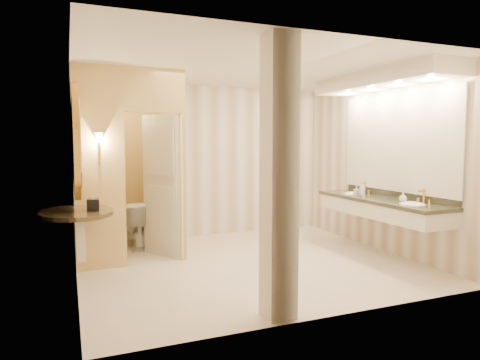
# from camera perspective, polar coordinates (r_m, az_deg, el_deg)

# --- Properties ---
(floor) EXTENTS (4.50, 4.50, 0.00)m
(floor) POSITION_cam_1_polar(r_m,az_deg,el_deg) (6.12, 1.10, -11.03)
(floor) COLOR silver
(floor) RESTS_ON ground
(ceiling) EXTENTS (4.50, 4.50, 0.00)m
(ceiling) POSITION_cam_1_polar(r_m,az_deg,el_deg) (5.97, 1.15, 14.75)
(ceiling) COLOR silver
(ceiling) RESTS_ON wall_back
(wall_back) EXTENTS (4.50, 0.02, 2.70)m
(wall_back) POSITION_cam_1_polar(r_m,az_deg,el_deg) (7.77, -4.67, 2.48)
(wall_back) COLOR beige
(wall_back) RESTS_ON floor
(wall_front) EXTENTS (4.50, 0.02, 2.70)m
(wall_front) POSITION_cam_1_polar(r_m,az_deg,el_deg) (4.13, 12.06, 0.16)
(wall_front) COLOR beige
(wall_front) RESTS_ON floor
(wall_left) EXTENTS (0.02, 4.00, 2.70)m
(wall_left) POSITION_cam_1_polar(r_m,az_deg,el_deg) (5.42, -21.33, 1.06)
(wall_left) COLOR beige
(wall_left) RESTS_ON floor
(wall_right) EXTENTS (0.02, 4.00, 2.70)m
(wall_right) POSITION_cam_1_polar(r_m,az_deg,el_deg) (7.08, 18.14, 2.00)
(wall_right) COLOR beige
(wall_right) RESTS_ON floor
(toilet_closet) EXTENTS (1.50, 1.55, 2.70)m
(toilet_closet) POSITION_cam_1_polar(r_m,az_deg,el_deg) (6.49, -11.50, 2.21)
(toilet_closet) COLOR #F3DB7F
(toilet_closet) RESTS_ON floor
(wall_sconce) EXTENTS (0.14, 0.14, 0.42)m
(wall_sconce) POSITION_cam_1_polar(r_m,az_deg,el_deg) (5.85, -18.31, 5.16)
(wall_sconce) COLOR gold
(wall_sconce) RESTS_ON toilet_closet
(vanity) EXTENTS (0.75, 2.49, 2.09)m
(vanity) POSITION_cam_1_polar(r_m,az_deg,el_deg) (6.59, 18.64, 4.20)
(vanity) COLOR beige
(vanity) RESTS_ON floor
(console_shelf) EXTENTS (1.08, 1.08, 1.99)m
(console_shelf) POSITION_cam_1_polar(r_m,az_deg,el_deg) (5.47, -20.95, 1.10)
(console_shelf) COLOR black
(console_shelf) RESTS_ON floor
(pillar) EXTENTS (0.28, 0.28, 2.70)m
(pillar) POSITION_cam_1_polar(r_m,az_deg,el_deg) (4.07, 5.22, 0.18)
(pillar) COLOR beige
(pillar) RESTS_ON floor
(tissue_box) EXTENTS (0.15, 0.15, 0.14)m
(tissue_box) POSITION_cam_1_polar(r_m,az_deg,el_deg) (5.44, -19.01, -3.14)
(tissue_box) COLOR black
(tissue_box) RESTS_ON console_shelf
(toilet) EXTENTS (0.48, 0.77, 0.76)m
(toilet) POSITION_cam_1_polar(r_m,az_deg,el_deg) (7.09, -13.81, -5.80)
(toilet) COLOR white
(toilet) RESTS_ON floor
(soap_bottle_a) EXTENTS (0.08, 0.08, 0.14)m
(soap_bottle_a) POSITION_cam_1_polar(r_m,az_deg,el_deg) (6.89, 15.28, -1.37)
(soap_bottle_a) COLOR beige
(soap_bottle_a) RESTS_ON vanity
(soap_bottle_b) EXTENTS (0.12, 0.12, 0.13)m
(soap_bottle_b) POSITION_cam_1_polar(r_m,az_deg,el_deg) (6.32, 20.90, -2.14)
(soap_bottle_b) COLOR silver
(soap_bottle_b) RESTS_ON vanity
(soap_bottle_c) EXTENTS (0.10, 0.10, 0.23)m
(soap_bottle_c) POSITION_cam_1_polar(r_m,az_deg,el_deg) (6.81, 15.97, -1.11)
(soap_bottle_c) COLOR #C6B28C
(soap_bottle_c) RESTS_ON vanity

